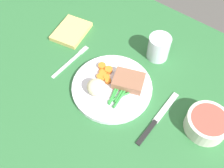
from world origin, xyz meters
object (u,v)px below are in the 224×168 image
dinner_plate (112,87)px  water_glass (158,49)px  fork (70,62)px  knife (157,119)px  napkin (71,31)px  salad_bowl (207,123)px  meat_portion (129,81)px

dinner_plate → water_glass: bearing=79.5°
fork → knife: size_ratio=0.81×
dinner_plate → napkin: size_ratio=1.87×
knife → salad_bowl: bearing=28.2°
meat_portion → salad_bowl: 25.02cm
knife → salad_bowl: salad_bowl is taller
napkin → meat_portion: bearing=-11.5°
fork → napkin: (-8.92, 10.15, 0.58)cm
dinner_plate → knife: size_ratio=1.19×
meat_portion → fork: meat_portion is taller
knife → napkin: napkin is taller
water_glass → napkin: water_glass is taller
water_glass → napkin: 31.63cm
meat_portion → knife: size_ratio=0.44×
dinner_plate → water_glass: size_ratio=2.93×
dinner_plate → water_glass: (3.67, 19.75, 2.74)cm
dinner_plate → salad_bowl: salad_bowl is taller
fork → salad_bowl: 46.05cm
dinner_plate → water_glass: 20.28cm
napkin → salad_bowl: bearing=-4.4°
dinner_plate → fork: size_ratio=1.47×
meat_portion → fork: (-20.63, -4.11, -2.68)cm
knife → water_glass: size_ratio=2.46×
dinner_plate → meat_portion: (3.30, 3.85, 2.08)cm
fork → napkin: 13.52cm
meat_portion → napkin: meat_portion is taller
meat_portion → water_glass: water_glass is taller
water_glass → knife: bearing=-57.3°
fork → knife: 33.88cm
dinner_plate → meat_portion: bearing=49.4°
knife → meat_portion: bearing=163.6°
salad_bowl → fork: bearing=-172.5°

